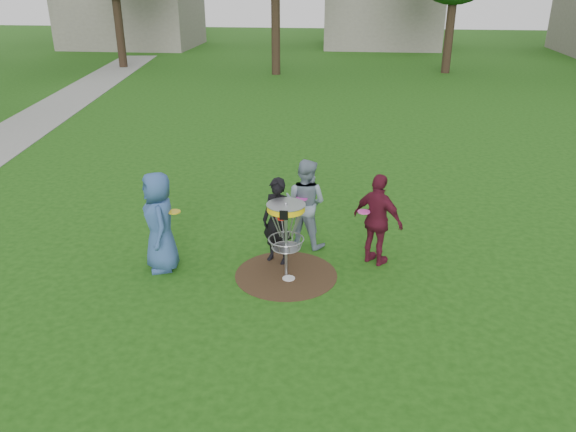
# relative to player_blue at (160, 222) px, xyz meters

# --- Properties ---
(ground) EXTENTS (100.00, 100.00, 0.00)m
(ground) POSITION_rel_player_blue_xyz_m (2.22, -0.02, -0.90)
(ground) COLOR #19470F
(ground) RESTS_ON ground
(dirt_patch) EXTENTS (1.80, 1.80, 0.01)m
(dirt_patch) POSITION_rel_player_blue_xyz_m (2.22, -0.02, -0.90)
(dirt_patch) COLOR #47331E
(dirt_patch) RESTS_ON ground
(concrete_path) EXTENTS (7.75, 39.92, 0.02)m
(concrete_path) POSITION_rel_player_blue_xyz_m (-7.78, 7.98, -0.89)
(concrete_path) COLOR #9E9E99
(concrete_path) RESTS_ON ground
(player_blue) EXTENTS (0.88, 1.04, 1.80)m
(player_blue) POSITION_rel_player_blue_xyz_m (0.00, 0.00, 0.00)
(player_blue) COLOR #32528A
(player_blue) RESTS_ON ground
(player_black) EXTENTS (0.69, 0.57, 1.61)m
(player_black) POSITION_rel_player_blue_xyz_m (2.01, 0.48, -0.10)
(player_black) COLOR black
(player_black) RESTS_ON ground
(player_grey) EXTENTS (1.02, 0.92, 1.73)m
(player_grey) POSITION_rel_player_blue_xyz_m (2.44, 1.24, -0.04)
(player_grey) COLOR gray
(player_grey) RESTS_ON ground
(player_maroon) EXTENTS (1.05, 0.92, 1.70)m
(player_maroon) POSITION_rel_player_blue_xyz_m (3.79, 0.62, -0.05)
(player_maroon) COLOR #5A1426
(player_maroon) RESTS_ON ground
(disc_on_grass) EXTENTS (0.22, 0.22, 0.02)m
(disc_on_grass) POSITION_rel_player_blue_xyz_m (2.28, -0.16, -0.89)
(disc_on_grass) COLOR white
(disc_on_grass) RESTS_ON ground
(disc_golf_basket) EXTENTS (0.66, 0.67, 1.38)m
(disc_golf_basket) POSITION_rel_player_blue_xyz_m (2.22, -0.02, 0.12)
(disc_golf_basket) COLOR #9EA0A5
(disc_golf_basket) RESTS_ON ground
(held_discs) EXTENTS (3.47, 1.19, 0.14)m
(held_discs) POSITION_rel_player_blue_xyz_m (2.08, 0.42, 0.15)
(held_discs) COLOR gold
(held_discs) RESTS_ON ground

